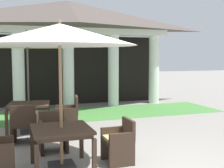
% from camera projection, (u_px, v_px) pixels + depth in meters
% --- Properties ---
extents(background_pavilion, '(8.46, 2.88, 4.05)m').
position_uv_depth(background_pavilion, '(67.00, 26.00, 11.33)').
color(background_pavilion, white).
rests_on(background_pavilion, ground).
extents(lawn_strip, '(10.26, 2.39, 0.01)m').
position_uv_depth(lawn_strip, '(77.00, 114.00, 10.14)').
color(lawn_strip, '#47843D').
rests_on(lawn_strip, ground).
extents(patio_table_near_foreground, '(1.18, 1.18, 0.76)m').
position_uv_depth(patio_table_near_foreground, '(29.00, 107.00, 7.76)').
color(patio_table_near_foreground, '#38281E').
rests_on(patio_table_near_foreground, ground).
extents(patio_umbrella_near_foreground, '(2.22, 2.22, 2.66)m').
position_uv_depth(patio_umbrella_near_foreground, '(27.00, 40.00, 7.60)').
color(patio_umbrella_near_foreground, '#2D2D2D').
rests_on(patio_umbrella_near_foreground, ground).
extents(patio_chair_near_foreground_south, '(0.65, 0.65, 0.90)m').
position_uv_depth(patio_chair_near_foreground_south, '(24.00, 125.00, 6.80)').
color(patio_chair_near_foreground_south, '#38281E').
rests_on(patio_chair_near_foreground_south, ground).
extents(patio_chair_near_foreground_east, '(0.67, 0.67, 0.92)m').
position_uv_depth(patio_chair_near_foreground_east, '(68.00, 115.00, 7.95)').
color(patio_chair_near_foreground_east, '#38281E').
rests_on(patio_chair_near_foreground_east, ground).
extents(patio_table_mid_left, '(1.00, 1.00, 0.74)m').
position_uv_depth(patio_table_mid_left, '(61.00, 133.00, 5.19)').
color(patio_table_mid_left, '#38281E').
rests_on(patio_table_mid_left, ground).
extents(patio_umbrella_mid_left, '(2.62, 2.62, 2.59)m').
position_uv_depth(patio_umbrella_mid_left, '(60.00, 36.00, 5.04)').
color(patio_umbrella_mid_left, '#2D2D2D').
rests_on(patio_umbrella_mid_left, ground).
extents(patio_chair_mid_left_north, '(0.56, 0.53, 0.81)m').
position_uv_depth(patio_chair_mid_left_north, '(53.00, 132.00, 6.22)').
color(patio_chair_mid_left_north, '#38281E').
rests_on(patio_chair_mid_left_north, ground).
extents(patio_chair_mid_left_east, '(0.50, 0.55, 0.81)m').
position_uv_depth(patio_chair_mid_left_east, '(119.00, 142.00, 5.56)').
color(patio_chair_mid_left_east, '#38281E').
rests_on(patio_chair_mid_left_east, ground).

